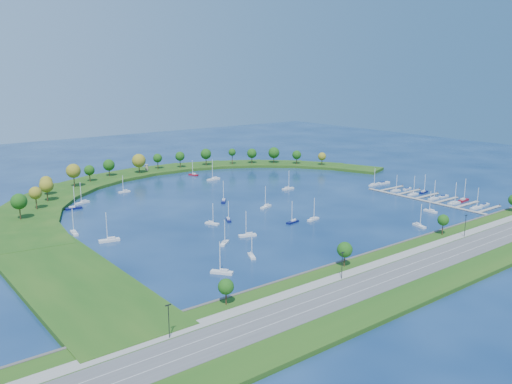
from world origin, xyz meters
TOP-DOWN VIEW (x-y plane):
  - ground at (0.00, 0.00)m, footprint 700.00×700.00m
  - south_shoreline at (0.03, -122.88)m, footprint 420.00×43.10m
  - breakwater at (-46.33, 48.72)m, footprint 286.74×247.64m
  - breakwater_trees at (-13.49, 89.32)m, footprint 234.88×88.56m
  - harbor_tower at (-9.67, 116.94)m, footprint 2.60×2.60m
  - dock_system at (85.30, -61.00)m, footprint 24.28×82.00m
  - moored_boat_0 at (36.04, 11.57)m, footprint 8.51×2.70m
  - moored_boat_1 at (-78.70, -81.02)m, footprint 7.11×8.29m
  - moored_boat_2 at (-3.73, -15.18)m, footprint 8.65×4.96m
  - moored_boat_3 at (-15.11, 9.74)m, footprint 7.27×8.20m
  - moored_boat_4 at (-80.64, 56.72)m, footprint 8.93×4.93m
  - moored_boat_5 at (-58.91, -73.49)m, footprint 4.86×7.37m
  - moored_boat_6 at (15.16, 65.60)m, footprint 10.18×3.85m
  - moored_boat_7 at (-45.54, -24.07)m, footprint 4.86×7.58m
  - moored_boat_8 at (-12.21, -46.71)m, footprint 7.92×3.40m
  - moored_boat_9 at (-89.27, 47.31)m, footprint 9.09×3.25m
  - moored_boat_10 at (60.00, -77.22)m, footprint 2.67×7.85m
  - moored_boat_11 at (-58.19, -53.06)m, footprint 7.14×6.23m
  - moored_boat_12 at (12.90, 88.42)m, footprint 5.04×7.71m
  - moored_boat_13 at (-43.43, -50.45)m, footprint 8.57×4.77m
  - moored_boat_14 at (-35.42, -23.80)m, footprint 5.01×7.34m
  - moored_boat_15 at (-105.01, 2.31)m, footprint 3.41×8.43m
  - moored_boat_16 at (-96.49, -18.21)m, footprint 9.55×4.51m
  - moored_boat_17 at (-49.89, 68.15)m, footprint 7.46×2.11m
  - moored_boat_18 at (-0.92, -49.73)m, footprint 8.11×3.64m
  - moored_boat_19 at (31.85, -89.93)m, footprint 4.34×8.24m
  - docked_boat_0 at (85.52, -88.72)m, footprint 8.28×2.98m
  - docked_boat_1 at (95.99, -87.83)m, footprint 7.95×2.70m
  - docked_boat_2 at (85.51, -75.21)m, footprint 8.85×3.23m
  - docked_boat_3 at (96.00, -74.81)m, footprint 9.20×3.26m
  - docked_boat_4 at (85.53, -61.78)m, footprint 7.94×2.56m
  - docked_boat_5 at (95.99, -61.76)m, footprint 7.78×2.28m
  - docked_boat_6 at (85.52, -47.49)m, footprint 8.09×2.39m
  - docked_boat_7 at (96.03, -47.89)m, footprint 8.10×3.23m
  - docked_boat_8 at (85.54, -34.53)m, footprint 7.35×2.63m
  - docked_boat_9 at (95.99, -35.61)m, footprint 7.86×3.31m
  - docked_boat_10 at (87.92, -14.95)m, footprint 8.11×2.68m
  - docked_boat_11 at (97.86, -14.95)m, footprint 10.06×3.58m

SIDE VIEW (x-z plane):
  - ground at x=0.00m, z-range 0.00..0.00m
  - dock_system at x=85.30m, z-range -0.45..1.15m
  - docked_boat_9 at x=95.99m, z-range -0.21..1.35m
  - docked_boat_5 at x=95.99m, z-range -0.21..1.37m
  - docked_boat_1 at x=95.99m, z-range -0.21..1.38m
  - docked_boat_11 at x=97.86m, z-range -0.27..1.75m
  - moored_boat_14 at x=-35.42m, z-range -4.42..6.15m
  - moored_boat_5 at x=-58.91m, z-range -4.42..6.16m
  - docked_boat_8 at x=85.54m, z-range -4.43..6.16m
  - moored_boat_7 at x=-45.54m, z-range -4.54..6.29m
  - moored_boat_11 at x=-58.19m, z-range -4.59..6.34m
  - moored_boat_17 at x=-49.89m, z-range -4.60..6.35m
  - moored_boat_12 at x=12.90m, z-range -4.65..6.41m
  - moored_boat_8 at x=-12.21m, z-range -4.75..6.52m
  - moored_boat_10 at x=60.00m, z-range -4.79..6.57m
  - moored_boat_18 at x=-0.92m, z-range -4.86..6.65m
  - docked_boat_4 at x=85.53m, z-range -4.87..6.66m
  - docked_boat_7 at x=96.03m, z-range -4.90..6.68m
  - moored_boat_19 at x=31.85m, z-range -4.94..6.73m
  - docked_boat_10 at x=87.92m, z-range -4.98..6.77m
  - docked_boat_6 at x=85.52m, z-range -5.02..6.82m
  - docked_boat_0 at x=85.52m, z-range -5.06..6.86m
  - moored_boat_15 at x=-105.01m, z-range -5.11..6.93m
  - moored_boat_13 at x=-43.43m, z-range -5.16..6.98m
  - moored_boat_2 at x=-3.73m, z-range -5.22..7.05m
  - moored_boat_0 at x=36.04m, z-range -5.27..7.10m
  - moored_boat_1 at x=-78.70m, z-range -5.39..7.24m
  - moored_boat_3 at x=-15.11m, z-range -5.39..7.24m
  - moored_boat_4 at x=-80.64m, z-range -5.40..7.25m
  - docked_boat_2 at x=85.51m, z-range -5.43..7.29m
  - moored_boat_9 at x=-89.27m, z-range -5.61..7.48m
  - docked_boat_3 at x=96.00m, z-range -5.69..7.58m
  - moored_boat_16 at x=-96.49m, z-range -5.82..7.73m
  - breakwater at x=-46.33m, z-range -0.01..1.99m
  - moored_boat_6 at x=15.16m, z-range -6.31..8.29m
  - south_shoreline at x=0.03m, z-range -4.80..6.80m
  - harbor_tower at x=-9.67m, z-range 2.05..6.68m
  - breakwater_trees at x=-13.49m, z-range 3.15..18.15m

